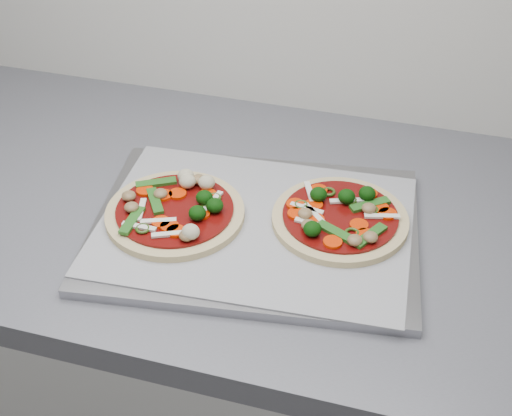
# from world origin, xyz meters

# --- Properties ---
(base_cabinet) EXTENTS (3.60, 0.60, 0.86)m
(base_cabinet) POSITION_xyz_m (0.00, 1.30, 0.43)
(base_cabinet) COLOR beige
(base_cabinet) RESTS_ON ground
(countertop) EXTENTS (3.60, 0.60, 0.04)m
(countertop) POSITION_xyz_m (0.00, 1.30, 0.88)
(countertop) COLOR slate
(countertop) RESTS_ON base_cabinet
(baking_tray) EXTENTS (0.48, 0.38, 0.01)m
(baking_tray) POSITION_xyz_m (-0.00, 1.25, 0.91)
(baking_tray) COLOR #939297
(baking_tray) RESTS_ON countertop
(parchment) EXTENTS (0.44, 0.33, 0.00)m
(parchment) POSITION_xyz_m (-0.00, 1.25, 0.92)
(parchment) COLOR #98989C
(parchment) RESTS_ON baking_tray
(pizza_left) EXTENTS (0.23, 0.23, 0.03)m
(pizza_left) POSITION_xyz_m (-0.11, 1.24, 0.93)
(pizza_left) COLOR tan
(pizza_left) RESTS_ON parchment
(pizza_right) EXTENTS (0.19, 0.19, 0.03)m
(pizza_right) POSITION_xyz_m (0.11, 1.28, 0.93)
(pizza_right) COLOR tan
(pizza_right) RESTS_ON parchment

